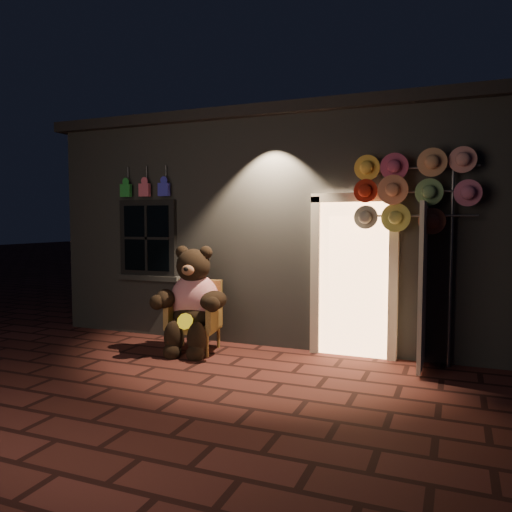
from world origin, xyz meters
The scene contains 5 objects.
ground centered at (0.00, 0.00, 0.00)m, with size 60.00×60.00×0.00m, color #4E221E.
shop_building centered at (0.00, 3.99, 1.74)m, with size 7.30×5.95×3.51m.
wicker_armchair centered at (-0.77, 0.94, 0.49)m, with size 0.75×0.70×0.98m.
teddy_bear centered at (-0.75, 0.81, 0.71)m, with size 1.09×0.92×1.52m.
hat_rack centered at (2.06, 1.28, 2.18)m, with size 1.53×0.22×2.70m.
Camera 1 is at (2.63, -5.19, 1.82)m, focal length 35.00 mm.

